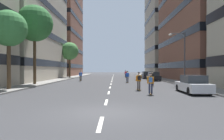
{
  "coord_description": "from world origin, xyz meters",
  "views": [
    {
      "loc": [
        0.55,
        -9.67,
        2.06
      ],
      "look_at": [
        0.0,
        27.13,
        1.84
      ],
      "focal_mm": 32.93,
      "sensor_mm": 36.0,
      "label": 1
    }
  ],
  "objects": [
    {
      "name": "sidewalk_left",
      "position": [
        -9.64,
        31.75,
        0.07
      ],
      "size": [
        2.56,
        77.61,
        0.14
      ],
      "primitive_type": "cube",
      "color": "gray",
      "rests_on": "ground_plane"
    },
    {
      "name": "lane_markings",
      "position": [
        0.0,
        30.5,
        0.0
      ],
      "size": [
        0.16,
        67.2,
        0.01
      ],
      "color": "silver",
      "rests_on": "ground_plane"
    },
    {
      "name": "skater_3",
      "position": [
        2.8,
        9.86,
        1.02
      ],
      "size": [
        0.56,
        0.92,
        1.78
      ],
      "color": "brown",
      "rests_on": "ground_plane"
    },
    {
      "name": "sidewalk_right",
      "position": [
        9.64,
        31.75,
        0.07
      ],
      "size": [
        2.56,
        77.61,
        0.14
      ],
      "primitive_type": "cube",
      "color": "gray",
      "rests_on": "ground_plane"
    },
    {
      "name": "street_tree_mid",
      "position": [
        -9.64,
        16.16,
        7.77
      ],
      "size": [
        4.57,
        4.57,
        9.96
      ],
      "color": "#4C3823",
      "rests_on": "sidewalk_left"
    },
    {
      "name": "skater_4",
      "position": [
        -5.23,
        24.58,
        1.02
      ],
      "size": [
        0.53,
        0.9,
        1.78
      ],
      "color": "brown",
      "rests_on": "ground_plane"
    },
    {
      "name": "skater_0",
      "position": [
        5.01,
        14.94,
        0.98
      ],
      "size": [
        0.54,
        0.91,
        1.78
      ],
      "color": "brown",
      "rests_on": "ground_plane"
    },
    {
      "name": "parked_car_far",
      "position": [
        7.16,
        7.84,
        0.7
      ],
      "size": [
        1.82,
        4.4,
        1.52
      ],
      "color": "silver",
      "rests_on": "ground_plane"
    },
    {
      "name": "skater_1",
      "position": [
        3.37,
        6.63,
        1.02
      ],
      "size": [
        0.56,
        0.92,
        1.78
      ],
      "color": "brown",
      "rests_on": "ground_plane"
    },
    {
      "name": "skater_2",
      "position": [
        3.04,
        38.44,
        0.98
      ],
      "size": [
        0.56,
        0.92,
        1.78
      ],
      "color": "brown",
      "rests_on": "ground_plane"
    },
    {
      "name": "street_tree_near",
      "position": [
        -9.64,
        9.83,
        5.89
      ],
      "size": [
        3.45,
        3.45,
        7.53
      ],
      "color": "#4C3823",
      "rests_on": "sidewalk_left"
    },
    {
      "name": "building_right_far",
      "position": [
        18.97,
        53.07,
        14.56
      ],
      "size": [
        16.22,
        18.63,
        28.94
      ],
      "color": "#B2A893",
      "rests_on": "ground_plane"
    },
    {
      "name": "ground_plane",
      "position": [
        0.0,
        28.22,
        0.0
      ],
      "size": [
        169.32,
        169.32,
        0.0
      ],
      "primitive_type": "plane",
      "color": "#333335"
    },
    {
      "name": "parked_car_mid",
      "position": [
        7.16,
        33.45,
        0.7
      ],
      "size": [
        1.82,
        4.4,
        1.52
      ],
      "color": "black",
      "rests_on": "ground_plane"
    },
    {
      "name": "building_right_mid",
      "position": [
        18.97,
        27.45,
        11.44
      ],
      "size": [
        16.22,
        23.96,
        22.69
      ],
      "color": "brown",
      "rests_on": "ground_plane"
    },
    {
      "name": "building_left_far",
      "position": [
        -18.97,
        53.07,
        14.47
      ],
      "size": [
        16.22,
        20.15,
        28.77
      ],
      "color": "brown",
      "rests_on": "ground_plane"
    },
    {
      "name": "street_tree_far",
      "position": [
        -9.64,
        36.23,
        6.0
      ],
      "size": [
        3.93,
        3.93,
        7.86
      ],
      "color": "#4C3823",
      "rests_on": "sidewalk_left"
    },
    {
      "name": "streetlamp_right",
      "position": [
        9.02,
        16.48,
        4.14
      ],
      "size": [
        2.13,
        0.3,
        6.5
      ],
      "color": "#3F3F44",
      "rests_on": "sidewalk_right"
    },
    {
      "name": "skater_5",
      "position": [
        2.39,
        20.98,
        0.98
      ],
      "size": [
        0.56,
        0.92,
        1.78
      ],
      "color": "brown",
      "rests_on": "ground_plane"
    },
    {
      "name": "parked_car_near",
      "position": [
        7.16,
        25.67,
        0.7
      ],
      "size": [
        1.82,
        4.4,
        1.52
      ],
      "color": "black",
      "rests_on": "ground_plane"
    }
  ]
}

